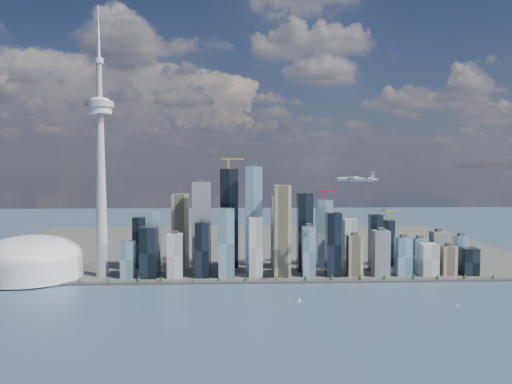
{
  "coord_description": "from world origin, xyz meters",
  "views": [
    {
      "loc": [
        -22.81,
        -721.83,
        230.25
      ],
      "look_at": [
        16.22,
        260.0,
        178.76
      ],
      "focal_mm": 35.0,
      "sensor_mm": 36.0,
      "label": 1
    }
  ],
  "objects_px": {
    "needle_tower": "(101,163)",
    "dome_stadium": "(31,260)",
    "sailboat_east": "(458,305)",
    "sailboat_west": "(299,300)",
    "airplane": "(356,179)"
  },
  "relations": [
    {
      "from": "needle_tower",
      "to": "sailboat_east",
      "type": "distance_m",
      "value": 722.66
    },
    {
      "from": "needle_tower",
      "to": "dome_stadium",
      "type": "relative_size",
      "value": 2.75
    },
    {
      "from": "airplane",
      "to": "sailboat_west",
      "type": "relative_size",
      "value": 7.54
    },
    {
      "from": "needle_tower",
      "to": "sailboat_west",
      "type": "distance_m",
      "value": 492.84
    },
    {
      "from": "airplane",
      "to": "sailboat_east",
      "type": "height_order",
      "value": "airplane"
    },
    {
      "from": "needle_tower",
      "to": "sailboat_west",
      "type": "bearing_deg",
      "value": -28.08
    },
    {
      "from": "dome_stadium",
      "to": "sailboat_west",
      "type": "height_order",
      "value": "dome_stadium"
    },
    {
      "from": "dome_stadium",
      "to": "sailboat_east",
      "type": "height_order",
      "value": "dome_stadium"
    },
    {
      "from": "dome_stadium",
      "to": "sailboat_west",
      "type": "relative_size",
      "value": 19.82
    },
    {
      "from": "needle_tower",
      "to": "sailboat_east",
      "type": "xyz_separation_m",
      "value": [
        641.18,
        -238.21,
        -233.21
      ]
    },
    {
      "from": "dome_stadium",
      "to": "sailboat_west",
      "type": "bearing_deg",
      "value": -20.39
    },
    {
      "from": "airplane",
      "to": "dome_stadium",
      "type": "bearing_deg",
      "value": -168.64
    },
    {
      "from": "sailboat_west",
      "to": "sailboat_east",
      "type": "distance_m",
      "value": 260.02
    },
    {
      "from": "needle_tower",
      "to": "dome_stadium",
      "type": "bearing_deg",
      "value": -175.91
    },
    {
      "from": "dome_stadium",
      "to": "airplane",
      "type": "relative_size",
      "value": 2.63
    }
  ]
}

